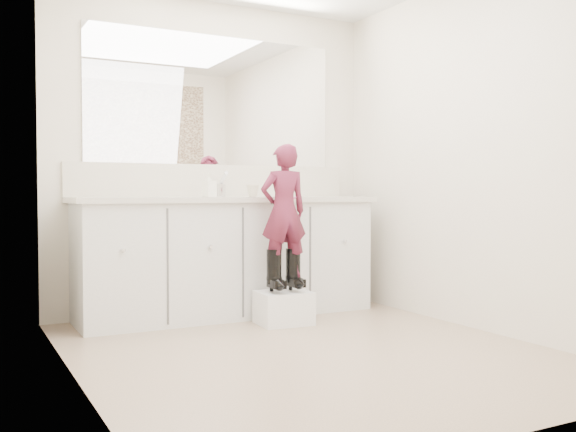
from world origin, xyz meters
TOP-DOWN VIEW (x-y plane):
  - floor at (0.00, 0.00)m, footprint 3.00×3.00m
  - wall_back at (0.00, 1.50)m, footprint 2.60×0.00m
  - wall_front at (0.00, -1.50)m, footprint 2.60×0.00m
  - wall_left at (-1.30, 0.00)m, footprint 0.00×3.00m
  - wall_right at (1.30, 0.00)m, footprint 0.00×3.00m
  - vanity_cabinet at (0.00, 1.23)m, footprint 2.20×0.55m
  - countertop at (0.00, 1.21)m, footprint 2.28×0.58m
  - backsplash at (0.00, 1.49)m, footprint 2.28×0.03m
  - mirror at (0.00, 1.49)m, footprint 2.00×0.02m
  - faucet at (0.00, 1.38)m, footprint 0.08×0.08m
  - cup at (0.18, 1.18)m, footprint 0.10×0.10m
  - soap_bottle at (-0.17, 1.17)m, footprint 0.10×0.10m
  - step_stool at (0.22, 0.75)m, footprint 0.38×0.32m
  - boot_left at (0.15, 0.75)m, footprint 0.12×0.21m
  - boot_right at (0.30, 0.75)m, footprint 0.12×0.21m
  - toddler at (0.22, 0.75)m, footprint 0.35×0.25m
  - toothbrush at (0.29, 0.75)m, footprint 0.14×0.02m

SIDE VIEW (x-z plane):
  - floor at x=0.00m, z-range 0.00..0.00m
  - step_stool at x=0.22m, z-range 0.00..0.23m
  - boot_left at x=0.15m, z-range 0.23..0.53m
  - boot_right at x=0.30m, z-range 0.23..0.53m
  - vanity_cabinet at x=0.00m, z-range 0.00..0.85m
  - toddler at x=0.22m, z-range 0.33..1.26m
  - countertop at x=0.00m, z-range 0.85..0.89m
  - toothbrush at x=0.29m, z-range 0.85..0.91m
  - cup at x=0.18m, z-range 0.89..0.98m
  - faucet at x=0.00m, z-range 0.89..0.99m
  - soap_bottle at x=-0.17m, z-range 0.89..1.06m
  - backsplash at x=0.00m, z-range 0.89..1.14m
  - wall_back at x=0.00m, z-range -0.10..2.50m
  - wall_front at x=0.00m, z-range -0.10..2.50m
  - wall_left at x=-1.30m, z-range -0.30..2.70m
  - wall_right at x=1.30m, z-range -0.30..2.70m
  - mirror at x=0.00m, z-range 1.14..2.14m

